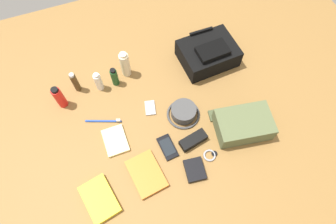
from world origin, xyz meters
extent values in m
cube|color=olive|center=(0.00, 0.00, -0.01)|extent=(2.64, 2.02, 0.02)
cube|color=black|center=(0.34, 0.26, 0.06)|extent=(0.32, 0.26, 0.11)
cube|color=black|center=(0.34, 0.22, 0.13)|extent=(0.17, 0.12, 0.03)
cylinder|color=black|center=(0.34, 0.38, 0.12)|extent=(0.14, 0.02, 0.02)
cube|color=#56603D|center=(0.33, -0.20, 0.05)|extent=(0.30, 0.22, 0.10)
cube|color=#454D30|center=(0.33, -0.11, 0.01)|extent=(0.27, 0.10, 0.01)
cylinder|color=#444444|center=(0.08, -0.02, 0.04)|extent=(0.13, 0.13, 0.06)
torus|color=#444444|center=(0.08, -0.02, 0.01)|extent=(0.18, 0.18, 0.01)
cylinder|color=red|center=(-0.50, 0.26, 0.07)|extent=(0.05, 0.05, 0.14)
cylinder|color=black|center=(-0.50, 0.26, 0.15)|extent=(0.04, 0.04, 0.01)
cylinder|color=#473319|center=(-0.41, 0.33, 0.06)|extent=(0.03, 0.03, 0.13)
cylinder|color=silver|center=(-0.41, 0.33, 0.13)|extent=(0.02, 0.02, 0.01)
cylinder|color=white|center=(-0.29, 0.29, 0.06)|extent=(0.04, 0.04, 0.11)
cylinder|color=white|center=(-0.29, 0.29, 0.12)|extent=(0.03, 0.03, 0.01)
cylinder|color=#19471E|center=(-0.20, 0.29, 0.06)|extent=(0.04, 0.04, 0.11)
cylinder|color=black|center=(-0.20, 0.29, 0.12)|extent=(0.03, 0.03, 0.01)
cylinder|color=beige|center=(-0.12, 0.34, 0.08)|extent=(0.05, 0.05, 0.16)
cylinder|color=beige|center=(-0.12, 0.34, 0.17)|extent=(0.04, 0.04, 0.01)
cube|color=yellow|center=(-0.45, -0.30, 0.01)|extent=(0.17, 0.22, 0.03)
cube|color=white|center=(-0.45, -0.30, 0.01)|extent=(0.16, 0.21, 0.02)
cube|color=orange|center=(-0.21, -0.26, 0.01)|extent=(0.16, 0.22, 0.02)
cube|color=white|center=(-0.21, -0.26, 0.01)|extent=(0.16, 0.21, 0.01)
cube|color=black|center=(-0.07, -0.17, 0.01)|extent=(0.08, 0.13, 0.01)
cube|color=black|center=(-0.07, -0.17, 0.01)|extent=(0.06, 0.09, 0.00)
cube|color=#B7B7BC|center=(-0.07, 0.07, 0.01)|extent=(0.07, 0.09, 0.01)
cylinder|color=silver|center=(-0.07, 0.06, 0.01)|extent=(0.03, 0.03, 0.00)
torus|color=#99999E|center=(0.11, -0.28, 0.01)|extent=(0.06, 0.06, 0.01)
cylinder|color=black|center=(0.14, -0.28, 0.01)|extent=(0.03, 0.03, 0.01)
cylinder|color=blue|center=(-0.33, 0.09, 0.00)|extent=(0.18, 0.08, 0.01)
cube|color=white|center=(-0.25, 0.06, 0.02)|extent=(0.02, 0.02, 0.01)
cube|color=black|center=(0.02, -0.32, 0.01)|extent=(0.10, 0.12, 0.02)
cube|color=beige|center=(-0.30, -0.04, 0.01)|extent=(0.11, 0.15, 0.02)
cube|color=black|center=(0.07, -0.18, 0.02)|extent=(0.15, 0.08, 0.04)
camera|label=1|loc=(-0.24, -0.63, 1.36)|focal=30.65mm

